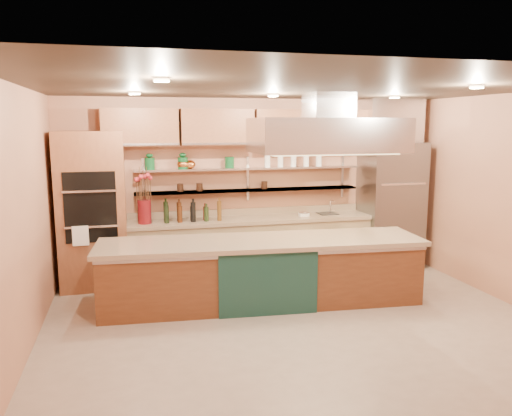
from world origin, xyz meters
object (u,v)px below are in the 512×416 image
object	(u,v)px
island	(262,272)
green_canister	(230,162)
copper_kettle	(190,164)
refrigerator	(391,205)
kitchen_scale	(304,213)
flower_vase	(144,212)

from	to	relation	value
island	green_canister	bearing A→B (deg)	99.85
copper_kettle	green_canister	xyz separation A→B (m)	(0.62, 0.00, 0.02)
refrigerator	green_canister	distance (m)	2.83
refrigerator	kitchen_scale	distance (m)	1.55
island	green_canister	distance (m)	2.01
refrigerator	flower_vase	bearing A→B (deg)	179.86
green_canister	refrigerator	bearing A→B (deg)	-4.84
island	kitchen_scale	xyz separation A→B (m)	(1.03, 1.25, 0.53)
refrigerator	copper_kettle	bearing A→B (deg)	176.06
island	flower_vase	world-z (taller)	flower_vase
refrigerator	flower_vase	world-z (taller)	refrigerator
kitchen_scale	copper_kettle	size ratio (longest dim) A/B	0.90
kitchen_scale	green_canister	size ratio (longest dim) A/B	0.87
kitchen_scale	green_canister	world-z (taller)	green_canister
kitchen_scale	green_canister	xyz separation A→B (m)	(-1.17, 0.22, 0.83)
island	copper_kettle	world-z (taller)	copper_kettle
green_canister	island	bearing A→B (deg)	-84.65
green_canister	copper_kettle	bearing A→B (deg)	180.00
flower_vase	green_canister	distance (m)	1.53
flower_vase	kitchen_scale	xyz separation A→B (m)	(2.51, 0.00, -0.14)
kitchen_scale	flower_vase	bearing A→B (deg)	164.37
island	copper_kettle	xyz separation A→B (m)	(-0.76, 1.47, 1.34)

